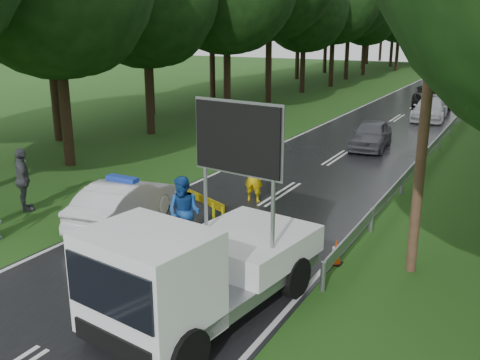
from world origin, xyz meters
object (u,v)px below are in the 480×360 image
Objects in this scene: civilian at (184,212)px; queue_car_third at (433,95)px; officer at (253,176)px; queue_car_fourth at (466,84)px; police_sedan at (124,203)px; queue_car_first at (371,134)px; work_truck at (196,269)px; barrier at (200,202)px; queue_car_second at (430,109)px.

queue_car_third is at bearing 82.87° from civilian.
civilian is at bearing 86.64° from officer.
civilian is 39.48m from queue_car_fourth.
queue_car_third is at bearing -92.18° from queue_car_fourth.
police_sedan is 14.02m from queue_car_first.
work_truck reaches higher than queue_car_fourth.
work_truck is 2.52× the size of barrier.
queue_car_fourth is at bearing 81.72° from civilian.
work_truck is 42.37m from queue_car_fourth.
queue_car_second is at bearing 108.16° from barrier.
queue_car_third is (1.50, 25.71, -0.11)m from officer.
queue_car_third reaches higher than queue_car_first.
officer is at bearing -89.22° from queue_car_fourth.
civilian is 0.48× the size of queue_car_first.
work_truck reaches higher than queue_car_second.
barrier is 1.22× the size of officer.
queue_car_second is (-0.09, 26.79, -0.45)m from work_truck.
police_sedan is 0.75× the size of queue_car_third.
officer is (0.32, 2.76, 0.15)m from barrier.
work_truck is at bearing -93.53° from queue_car_second.
queue_car_first is at bearing -113.61° from police_sedan.
queue_car_third is 9.54m from queue_car_fourth.
queue_car_second is 6.17m from queue_car_third.
police_sedan reaches higher than queue_car_first.
queue_car_second is at bearing 79.04° from queue_car_first.
police_sedan is 0.77× the size of work_truck.
barrier is 2.78m from officer.
officer is at bearing 87.03° from civilian.
police_sedan reaches higher than barrier.
civilian is at bearing -48.56° from barrier.
officer reaches higher than queue_car_first.
queue_car_second reaches higher than barrier.
queue_car_first is (1.17, 14.02, -0.28)m from civilian.
work_truck reaches higher than police_sedan.
queue_car_first is (1.28, 9.80, -0.22)m from officer.
civilian is at bearing 135.74° from work_truck.
police_sedan is at bearing -92.18° from queue_car_fourth.
queue_car_fourth is (2.62, 39.39, -0.13)m from civilian.
queue_car_fourth is at bearing 84.80° from queue_car_second.
queue_car_first is 25.41m from queue_car_fourth.
queue_car_fourth is at bearing 75.50° from queue_car_third.
civilian is (0.43, -1.46, 0.21)m from barrier.
civilian is (-2.31, 2.97, -0.18)m from work_truck.
queue_car_fourth is at bearing 81.88° from queue_car_first.
queue_car_fourth is (2.73, 35.17, -0.07)m from officer.
queue_car_first is 0.85× the size of queue_car_second.
work_truck reaches higher than civilian.
queue_car_second is at bearing -101.65° from officer.
work_truck reaches higher than queue_car_first.
work_truck reaches higher than barrier.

